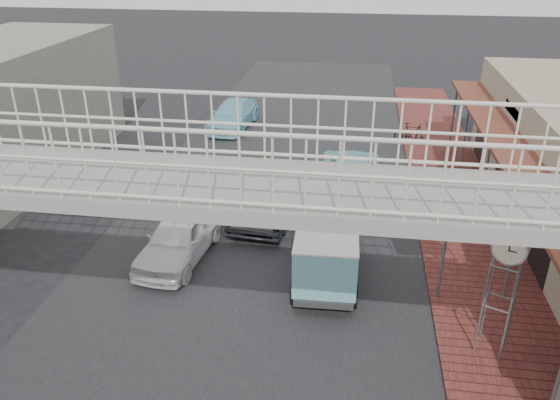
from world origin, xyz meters
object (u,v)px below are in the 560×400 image
(angkot_van, at_px, (327,243))
(angkot_far, at_px, (233,115))
(angkot_curb, at_px, (351,171))
(arrow_sign, at_px, (476,221))
(motorcycle_far, at_px, (411,133))
(dark_sedan, at_px, (271,191))
(motorcycle_near, at_px, (428,212))
(white_hatchback, at_px, (180,237))
(street_clock, at_px, (509,253))

(angkot_van, bearing_deg, angkot_far, 111.53)
(angkot_curb, relative_size, arrow_sign, 1.75)
(angkot_curb, height_order, motorcycle_far, angkot_curb)
(angkot_curb, bearing_deg, angkot_van, 84.04)
(dark_sedan, height_order, motorcycle_near, dark_sedan)
(white_hatchback, xyz_separation_m, motorcycle_near, (7.43, 2.98, -0.14))
(angkot_curb, xyz_separation_m, street_clock, (3.44, -8.66, 1.96))
(angkot_curb, distance_m, angkot_far, 8.85)
(angkot_van, bearing_deg, street_clock, -33.31)
(angkot_far, xyz_separation_m, angkot_van, (5.51, -12.76, 0.51))
(white_hatchback, relative_size, motorcycle_far, 2.52)
(white_hatchback, distance_m, angkot_curb, 7.49)
(street_clock, bearing_deg, arrow_sign, 121.22)
(angkot_curb, bearing_deg, angkot_far, -48.80)
(white_hatchback, distance_m, street_clock, 9.00)
(white_hatchback, height_order, arrow_sign, arrow_sign)
(white_hatchback, xyz_separation_m, angkot_curb, (4.83, 5.72, -0.00))
(motorcycle_far, bearing_deg, arrow_sign, -172.23)
(angkot_far, distance_m, street_clock, 17.98)
(angkot_curb, distance_m, angkot_van, 6.29)
(dark_sedan, bearing_deg, arrow_sign, -31.14)
(motorcycle_far, distance_m, street_clock, 13.97)
(white_hatchback, distance_m, motorcycle_near, 8.00)
(angkot_far, xyz_separation_m, motorcycle_near, (8.59, -9.25, -0.09))
(angkot_van, relative_size, motorcycle_far, 2.37)
(white_hatchback, bearing_deg, angkot_far, 101.43)
(motorcycle_near, relative_size, arrow_sign, 0.60)
(angkot_far, relative_size, motorcycle_far, 2.78)
(white_hatchback, height_order, angkot_van, angkot_van)
(angkot_curb, relative_size, motorcycle_near, 2.90)
(motorcycle_far, height_order, arrow_sign, arrow_sign)
(dark_sedan, xyz_separation_m, street_clock, (6.08, -6.22, 1.81))
(angkot_far, bearing_deg, angkot_van, -61.70)
(street_clock, bearing_deg, angkot_curb, 135.07)
(angkot_curb, bearing_deg, street_clock, 110.21)
(dark_sedan, xyz_separation_m, angkot_van, (2.15, -3.81, 0.32))
(angkot_far, relative_size, arrow_sign, 1.58)
(angkot_far, bearing_deg, motorcycle_near, -42.14)
(angkot_curb, height_order, angkot_van, angkot_van)
(motorcycle_far, bearing_deg, angkot_van, 169.82)
(dark_sedan, xyz_separation_m, arrow_sign, (5.81, -4.22, 1.50))
(angkot_far, height_order, angkot_van, angkot_van)
(angkot_curb, bearing_deg, white_hatchback, 48.32)
(angkot_van, bearing_deg, arrow_sign, -8.23)
(white_hatchback, height_order, street_clock, street_clock)
(angkot_far, height_order, street_clock, street_clock)
(angkot_far, height_order, motorcycle_far, angkot_far)
(motorcycle_near, bearing_deg, arrow_sign, 163.70)
(dark_sedan, height_order, angkot_curb, dark_sedan)
(angkot_van, bearing_deg, motorcycle_near, 46.89)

